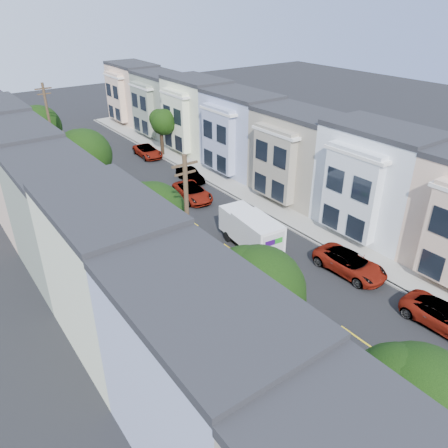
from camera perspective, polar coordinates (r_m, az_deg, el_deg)
The scene contains 26 objects.
ground at distance 30.31m, azimuth 7.98°, elevation -8.17°, with size 160.00×160.00×0.00m, color black.
road_slab at distance 40.71m, azimuth -6.58°, elevation 1.95°, with size 12.00×70.00×0.02m, color black.
curb_left at distance 38.45m, azimuth -14.39°, elevation -0.34°, with size 0.30×70.00×0.15m, color gray.
curb_right at distance 43.65m, azimuth 0.30°, elevation 4.09°, with size 0.30×70.00×0.15m, color gray.
sidewalk_left at distance 38.08m, azimuth -16.18°, elevation -0.88°, with size 2.60×70.00×0.15m, color gray.
sidewalk_right at distance 44.36m, azimuth 1.65°, elevation 4.49°, with size 2.60×70.00×0.15m, color gray.
centerline at distance 40.71m, azimuth -6.58°, elevation 1.94°, with size 0.12×70.00×0.01m, color gold.
townhouse_row_left at distance 37.27m, azimuth -21.56°, elevation -2.61°, with size 5.00×70.00×8.50m, color #A49985.
townhouse_row_right at distance 46.64m, azimuth 5.37°, elevation 5.48°, with size 5.00×70.00×8.50m, color #A49985.
tree_a at distance 17.63m, azimuth 23.64°, elevation -21.62°, with size 4.70×4.70×7.33m.
tree_b at distance 21.44m, azimuth 4.26°, elevation -9.02°, with size 4.70×4.70×7.23m.
tree_c at distance 29.41m, azimuth -9.43°, elevation 0.96°, with size 4.66×4.66×6.92m.
tree_d at distance 39.67m, azimuth -17.82°, elevation 8.44°, with size 4.61×4.61×7.69m.
tree_e at distance 52.86m, azimuth -23.03°, elevation 11.56°, with size 4.70×4.70×7.12m.
tree_far_r at distance 53.99m, azimuth -7.99°, elevation 12.98°, with size 3.10×3.10×5.63m.
utility_pole_near at distance 25.55m, azimuth -4.73°, elevation -1.65°, with size 1.60×0.26×10.00m.
utility_pole_far at distance 48.20m, azimuth -21.58°, elevation 10.90°, with size 1.60×0.26×10.00m.
fedex_truck at distance 33.60m, azimuth 3.55°, elevation -0.80°, with size 2.30×5.97×2.87m.
lead_sedan at distance 42.31m, azimuth -4.11°, elevation 4.17°, with size 2.40×5.20×1.44m, color black.
parked_left_b at distance 22.54m, azimuth 16.25°, elevation -22.50°, with size 1.74×4.55×1.48m, color black.
parked_left_c at distance 27.16m, azimuth 0.66°, elevation -10.72°, with size 2.14×5.08×1.52m, color #A2A2A2.
parked_left_d at distance 36.20m, azimuth -11.07°, elevation -0.72°, with size 1.90×4.51×1.35m, color #520C19.
parked_right_a at distance 29.53m, azimuth 26.91°, elevation -10.82°, with size 2.35×5.10×1.42m, color #48494A.
parked_right_b at distance 32.31m, azimuth 16.13°, elevation -5.01°, with size 2.47×5.37×1.49m, color silver.
parked_right_c at distance 46.58m, azimuth -4.44°, elevation 6.37°, with size 1.40×3.97×1.32m, color black.
parked_right_d at distance 54.61m, azimuth -9.93°, elevation 9.33°, with size 2.26×4.90×1.36m, color #0A0632.
Camera 1 is at (-17.63, -17.13, 17.73)m, focal length 35.00 mm.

